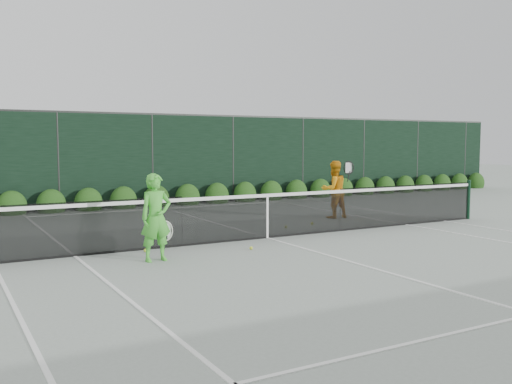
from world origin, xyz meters
TOP-DOWN VIEW (x-y plane):
  - ground at (0.00, 0.00)m, footprint 80.00×80.00m
  - tennis_net at (-0.02, 0.00)m, footprint 12.90×0.10m
  - player_woman at (-2.93, -1.10)m, footprint 0.65×0.40m
  - player_man at (3.31, 1.97)m, footprint 0.90×0.65m
  - court_lines at (0.00, 0.00)m, footprint 11.03×23.83m
  - windscreen_fence at (0.00, -2.71)m, footprint 32.00×21.07m
  - hedge_row at (-0.00, 7.15)m, footprint 31.66×0.65m
  - tennis_balls at (-0.16, 0.25)m, footprint 4.95×2.28m

SIDE VIEW (x-z plane):
  - ground at x=0.00m, z-range 0.00..0.00m
  - court_lines at x=0.00m, z-range 0.00..0.01m
  - tennis_balls at x=-0.16m, z-range 0.00..0.07m
  - hedge_row at x=0.00m, z-range -0.23..0.70m
  - tennis_net at x=-0.02m, z-range 0.00..1.07m
  - player_woman at x=-2.93m, z-range 0.00..1.55m
  - player_man at x=3.31m, z-range 0.00..1.59m
  - windscreen_fence at x=0.00m, z-range -0.02..3.04m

